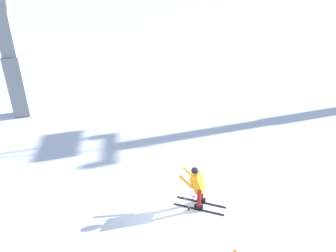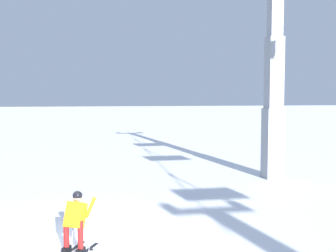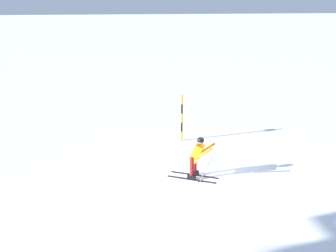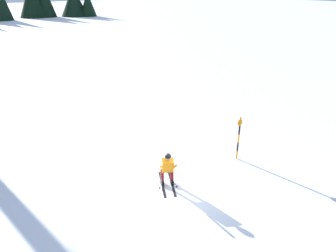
{
  "view_description": "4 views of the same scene",
  "coord_description": "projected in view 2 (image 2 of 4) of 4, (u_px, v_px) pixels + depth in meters",
  "views": [
    {
      "loc": [
        -1.3,
        -7.22,
        6.94
      ],
      "look_at": [
        -0.04,
        1.49,
        2.5
      ],
      "focal_mm": 33.23,
      "sensor_mm": 36.0,
      "label": 1
    },
    {
      "loc": [
        10.54,
        0.93,
        3.7
      ],
      "look_at": [
        1.17,
        2.65,
        3.0
      ],
      "focal_mm": 44.46,
      "sensor_mm": 36.0,
      "label": 2
    },
    {
      "loc": [
        3.36,
        12.14,
        5.73
      ],
      "look_at": [
        1.81,
        1.13,
        2.07
      ],
      "focal_mm": 41.95,
      "sensor_mm": 36.0,
      "label": 3
    },
    {
      "loc": [
        -7.14,
        6.18,
        6.99
      ],
      "look_at": [
        0.08,
        0.99,
        2.88
      ],
      "focal_mm": 33.24,
      "sensor_mm": 36.0,
      "label": 4
    }
  ],
  "objects": [
    {
      "name": "skier_carving_main",
      "position": [
        76.0,
        218.0,
        9.73
      ],
      "size": [
        1.69,
        1.2,
        1.57
      ],
      "color": "black",
      "rests_on": "ground_plane"
    },
    {
      "name": "ground_plane",
      "position": [
        56.0,
        243.0,
        10.44
      ],
      "size": [
        260.0,
        260.0,
        0.0
      ],
      "primitive_type": "plane",
      "color": "white"
    },
    {
      "name": "lift_tower_near",
      "position": [
        274.0,
        86.0,
        18.34
      ],
      "size": [
        0.8,
        2.57,
        9.94
      ],
      "color": "gray",
      "rests_on": "ground_plane"
    }
  ]
}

